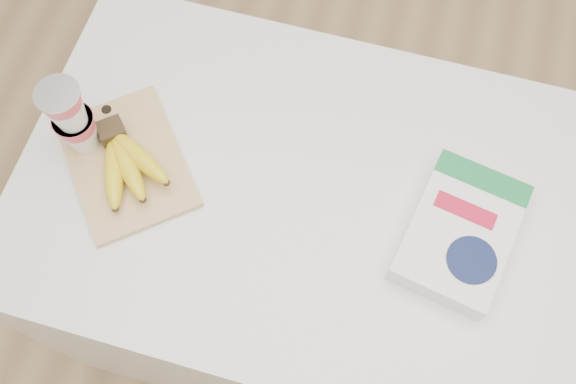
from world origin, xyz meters
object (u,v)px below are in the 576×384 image
object	(u,v)px
cutting_board	(127,163)
cereal_box	(460,233)
table	(300,257)
bananas	(126,161)
yogurt_stack	(71,118)

from	to	relation	value
cutting_board	cereal_box	world-z (taller)	cereal_box
cutting_board	cereal_box	size ratio (longest dim) A/B	0.99
table	bananas	distance (m)	0.56
bananas	cereal_box	bearing A→B (deg)	3.17
table	cereal_box	distance (m)	0.53
cutting_board	bananas	bearing A→B (deg)	-89.96
table	cutting_board	size ratio (longest dim) A/B	3.89
table	cereal_box	size ratio (longest dim) A/B	3.84
yogurt_stack	cereal_box	xyz separation A→B (m)	(0.73, 0.01, -0.09)
cutting_board	bananas	world-z (taller)	bananas
yogurt_stack	table	bearing A→B (deg)	2.83
yogurt_stack	cereal_box	bearing A→B (deg)	0.72
bananas	cereal_box	world-z (taller)	bananas
bananas	cereal_box	distance (m)	0.63
table	bananas	xyz separation A→B (m)	(-0.33, -0.05, 0.45)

